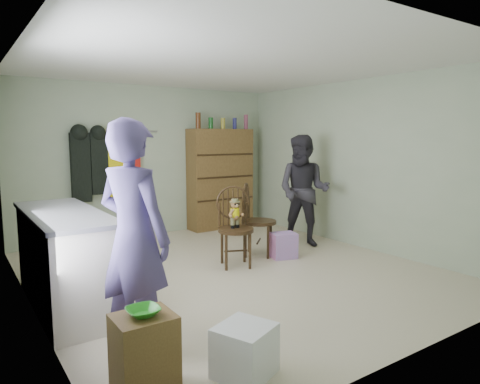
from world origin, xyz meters
TOP-DOWN VIEW (x-y plane):
  - ground_plane at (0.00, 0.00)m, footprint 5.00×5.00m
  - room_walls at (0.00, 0.53)m, footprint 5.00×5.00m
  - counter at (-1.95, 0.00)m, footprint 0.64×1.86m
  - stool at (-1.88, -1.84)m, footprint 0.37×0.32m
  - bowl at (-1.88, -1.84)m, footprint 0.21×0.21m
  - plastic_tub at (-1.22, -2.01)m, footprint 0.48×0.47m
  - chair_front at (0.16, 0.19)m, footprint 0.59×0.59m
  - chair_far at (0.65, 0.43)m, footprint 0.64×0.64m
  - striped_bag at (0.90, 0.09)m, footprint 0.39×0.34m
  - person_left at (-1.72, -1.26)m, footprint 0.66×0.77m
  - person_right at (1.61, 0.47)m, footprint 0.97×1.03m
  - dresser at (1.25, 2.30)m, footprint 1.20×0.39m
  - coat_rack at (-0.83, 2.38)m, footprint 1.42×0.12m

SIDE VIEW (x-z plane):
  - ground_plane at x=0.00m, z-range 0.00..0.00m
  - striped_bag at x=0.90m, z-range 0.00..0.35m
  - plastic_tub at x=-1.22m, z-range 0.00..0.35m
  - stool at x=-1.88m, z-range 0.00..0.53m
  - counter at x=-1.95m, z-range 0.00..0.94m
  - chair_far at x=0.65m, z-range 0.04..1.06m
  - bowl at x=-1.88m, z-range 0.53..0.58m
  - chair_front at x=0.16m, z-range 0.07..1.09m
  - person_right at x=1.61m, z-range 0.00..1.69m
  - person_left at x=-1.72m, z-range 0.00..1.79m
  - dresser at x=1.25m, z-range -0.13..1.94m
  - coat_rack at x=-0.83m, z-range 0.70..1.80m
  - room_walls at x=0.00m, z-range -0.92..4.08m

